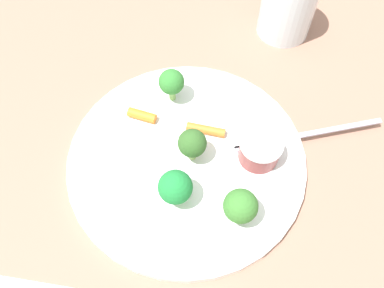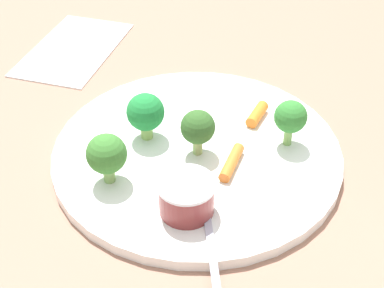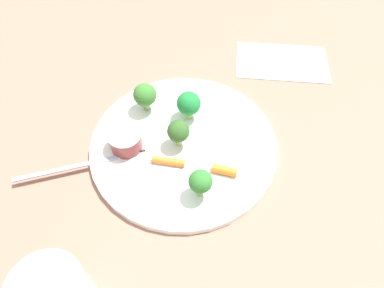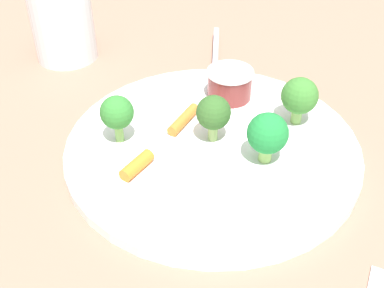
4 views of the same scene
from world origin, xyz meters
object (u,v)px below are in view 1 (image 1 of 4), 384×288
object	(u,v)px
broccoli_floret_1	(240,206)
carrot_stick_1	(206,130)
broccoli_floret_0	(175,187)
sauce_cup	(260,150)
broccoli_floret_3	(169,83)
drinking_glass	(288,4)
plate	(187,160)
carrot_stick_0	(142,115)
fork	(306,135)
broccoli_floret_2	(193,147)

from	to	relation	value
broccoli_floret_1	carrot_stick_1	bearing A→B (deg)	94.69
broccoli_floret_0	carrot_stick_1	world-z (taller)	broccoli_floret_0
sauce_cup	carrot_stick_1	xyz separation A→B (m)	(-0.05, 0.05, -0.01)
broccoli_floret_3	drinking_glass	size ratio (longest dim) A/B	0.51
broccoli_floret_1	drinking_glass	world-z (taller)	drinking_glass
broccoli_floret_1	plate	bearing A→B (deg)	115.26
plate	broccoli_floret_1	xyz separation A→B (m)	(0.04, -0.09, 0.04)
carrot_stick_0	drinking_glass	bearing A→B (deg)	28.27
broccoli_floret_0	broccoli_floret_1	distance (m)	0.07
plate	carrot_stick_0	size ratio (longest dim) A/B	7.92
broccoli_floret_0	fork	world-z (taller)	broccoli_floret_0
carrot_stick_0	carrot_stick_1	bearing A→B (deg)	-26.79
plate	carrot_stick_1	distance (m)	0.05
plate	carrot_stick_1	world-z (taller)	carrot_stick_1
broccoli_floret_1	carrot_stick_0	distance (m)	0.18
carrot_stick_1	plate	bearing A→B (deg)	-135.28
sauce_cup	broccoli_floret_1	bearing A→B (deg)	-122.86
broccoli_floret_3	carrot_stick_1	world-z (taller)	broccoli_floret_3
broccoli_floret_0	fork	distance (m)	0.19
broccoli_floret_3	drinking_glass	xyz separation A→B (m)	(0.19, 0.10, 0.00)
plate	broccoli_floret_1	size ratio (longest dim) A/B	5.66
broccoli_floret_1	sauce_cup	bearing A→B (deg)	57.14
plate	broccoli_floret_3	distance (m)	0.10
carrot_stick_1	drinking_glass	size ratio (longest dim) A/B	0.50
plate	carrot_stick_0	bearing A→B (deg)	122.63
plate	broccoli_floret_3	xyz separation A→B (m)	(-0.00, 0.09, 0.04)
broccoli_floret_2	carrot_stick_0	bearing A→B (deg)	125.02
broccoli_floret_2	carrot_stick_1	xyz separation A→B (m)	(0.02, 0.04, -0.03)
carrot_stick_0	plate	bearing A→B (deg)	-57.37
plate	carrot_stick_0	world-z (taller)	carrot_stick_0
sauce_cup	broccoli_floret_1	world-z (taller)	broccoli_floret_1
broccoli_floret_2	carrot_stick_1	world-z (taller)	broccoli_floret_2
plate	broccoli_floret_3	bearing A→B (deg)	91.74
broccoli_floret_0	broccoli_floret_1	xyz separation A→B (m)	(0.06, -0.04, 0.00)
plate	carrot_stick_0	xyz separation A→B (m)	(-0.04, 0.07, 0.01)
drinking_glass	carrot_stick_1	bearing A→B (deg)	-134.11
plate	broccoli_floret_0	world-z (taller)	broccoli_floret_0
broccoli_floret_3	carrot_stick_1	distance (m)	0.08
broccoli_floret_3	carrot_stick_0	distance (m)	0.06
sauce_cup	broccoli_floret_3	xyz separation A→B (m)	(-0.09, 0.11, 0.02)
broccoli_floret_2	fork	size ratio (longest dim) A/B	0.25
carrot_stick_0	fork	world-z (taller)	carrot_stick_0
sauce_cup	carrot_stick_1	size ratio (longest dim) A/B	1.05
broccoli_floret_1	carrot_stick_1	world-z (taller)	broccoli_floret_1
sauce_cup	broccoli_floret_3	world-z (taller)	broccoli_floret_3
broccoli_floret_3	broccoli_floret_0	bearing A→B (deg)	-97.87
broccoli_floret_3	carrot_stick_1	xyz separation A→B (m)	(0.03, -0.06, -0.03)
sauce_cup	broccoli_floret_2	world-z (taller)	broccoli_floret_2
broccoli_floret_0	fork	size ratio (longest dim) A/B	0.26
fork	drinking_glass	bearing A→B (deg)	79.60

